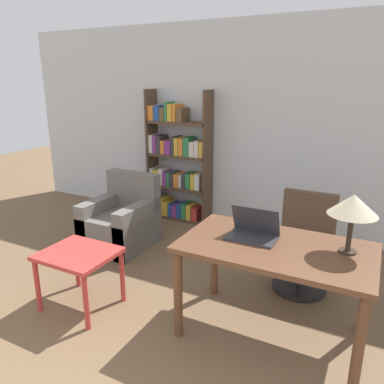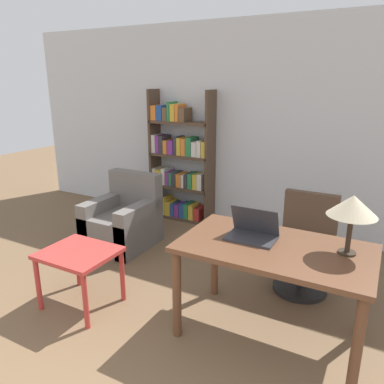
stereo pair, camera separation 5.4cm
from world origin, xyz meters
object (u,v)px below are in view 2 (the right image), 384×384
(desk, at_px, (274,260))
(armchair, at_px, (123,222))
(laptop, at_px, (252,232))
(office_chair, at_px, (305,247))
(side_table_blue, at_px, (79,260))
(table_lamp, at_px, (353,207))
(bookshelf, at_px, (180,164))

(desk, xyz_separation_m, armchair, (-2.11, 0.83, -0.38))
(laptop, bearing_deg, desk, -16.63)
(office_chair, relative_size, armchair, 1.07)
(office_chair, xyz_separation_m, side_table_blue, (-1.67, -1.26, 0.03))
(desk, xyz_separation_m, office_chair, (0.06, 0.87, -0.25))
(desk, distance_m, side_table_blue, 1.68)
(table_lamp, relative_size, armchair, 0.50)
(table_lamp, bearing_deg, armchair, 164.62)
(desk, xyz_separation_m, table_lamp, (0.49, 0.12, 0.46))
(table_lamp, relative_size, side_table_blue, 0.69)
(table_lamp, height_order, bookshelf, bookshelf)
(laptop, xyz_separation_m, armchair, (-1.91, 0.77, -0.54))
(bookshelf, bearing_deg, side_table_blue, -81.57)
(laptop, height_order, table_lamp, table_lamp)
(bookshelf, bearing_deg, desk, -45.07)
(desk, distance_m, bookshelf, 2.79)
(desk, distance_m, office_chair, 0.91)
(side_table_blue, bearing_deg, laptop, 17.54)
(table_lamp, distance_m, armchair, 2.82)
(side_table_blue, distance_m, bookshelf, 2.41)
(bookshelf, bearing_deg, office_chair, -28.51)
(office_chair, height_order, bookshelf, bookshelf)
(table_lamp, height_order, office_chair, table_lamp)
(desk, relative_size, office_chair, 1.52)
(laptop, bearing_deg, table_lamp, 5.10)
(laptop, height_order, side_table_blue, laptop)
(laptop, xyz_separation_m, office_chair, (0.26, 0.81, -0.41))
(table_lamp, distance_m, office_chair, 1.12)
(desk, height_order, bookshelf, bookshelf)
(laptop, distance_m, armchair, 2.13)
(desk, bearing_deg, office_chair, 86.10)
(desk, relative_size, laptop, 3.75)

